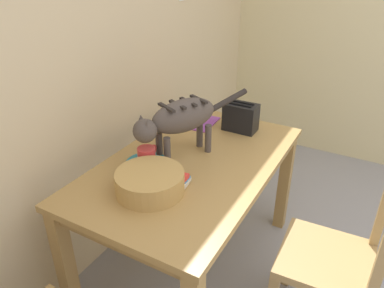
{
  "coord_description": "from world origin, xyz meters",
  "views": [
    {
      "loc": [
        -1.42,
        0.67,
        1.72
      ],
      "look_at": [
        0.04,
        1.49,
        0.84
      ],
      "focal_mm": 34.29,
      "sensor_mm": 36.0,
      "label": 1
    }
  ],
  "objects_px": {
    "toaster": "(241,117)",
    "dining_table": "(192,175)",
    "cat": "(179,119)",
    "wooden_chair_near": "(336,259)",
    "magazine": "(199,122)",
    "saucer_bowl": "(147,165)",
    "coffee_mug": "(147,155)",
    "wicker_basket": "(150,182)",
    "book_stack": "(168,185)"
  },
  "relations": [
    {
      "from": "toaster",
      "to": "dining_table",
      "type": "bearing_deg",
      "value": 171.35
    },
    {
      "from": "cat",
      "to": "wooden_chair_near",
      "type": "height_order",
      "value": "cat"
    },
    {
      "from": "magazine",
      "to": "toaster",
      "type": "xyz_separation_m",
      "value": [
        0.03,
        -0.28,
        0.08
      ]
    },
    {
      "from": "saucer_bowl",
      "to": "coffee_mug",
      "type": "height_order",
      "value": "coffee_mug"
    },
    {
      "from": "saucer_bowl",
      "to": "cat",
      "type": "bearing_deg",
      "value": -25.21
    },
    {
      "from": "saucer_bowl",
      "to": "magazine",
      "type": "distance_m",
      "value": 0.63
    },
    {
      "from": "wicker_basket",
      "to": "toaster",
      "type": "relative_size",
      "value": 1.58
    },
    {
      "from": "saucer_bowl",
      "to": "book_stack",
      "type": "height_order",
      "value": "book_stack"
    },
    {
      "from": "book_stack",
      "to": "wooden_chair_near",
      "type": "height_order",
      "value": "wooden_chair_near"
    },
    {
      "from": "saucer_bowl",
      "to": "toaster",
      "type": "bearing_deg",
      "value": -19.87
    },
    {
      "from": "dining_table",
      "to": "cat",
      "type": "height_order",
      "value": "cat"
    },
    {
      "from": "toaster",
      "to": "coffee_mug",
      "type": "bearing_deg",
      "value": 160.04
    },
    {
      "from": "wicker_basket",
      "to": "wooden_chair_near",
      "type": "distance_m",
      "value": 0.93
    },
    {
      "from": "dining_table",
      "to": "book_stack",
      "type": "bearing_deg",
      "value": -172.71
    },
    {
      "from": "dining_table",
      "to": "wooden_chair_near",
      "type": "relative_size",
      "value": 1.44
    },
    {
      "from": "cat",
      "to": "coffee_mug",
      "type": "relative_size",
      "value": 5.01
    },
    {
      "from": "wooden_chair_near",
      "to": "book_stack",
      "type": "bearing_deg",
      "value": 105.89
    },
    {
      "from": "dining_table",
      "to": "magazine",
      "type": "distance_m",
      "value": 0.5
    },
    {
      "from": "wicker_basket",
      "to": "toaster",
      "type": "xyz_separation_m",
      "value": [
        0.81,
        -0.1,
        0.03
      ]
    },
    {
      "from": "dining_table",
      "to": "wicker_basket",
      "type": "xyz_separation_m",
      "value": [
        -0.34,
        0.03,
        0.14
      ]
    },
    {
      "from": "coffee_mug",
      "to": "saucer_bowl",
      "type": "bearing_deg",
      "value": 180.0
    },
    {
      "from": "magazine",
      "to": "wooden_chair_near",
      "type": "xyz_separation_m",
      "value": [
        -0.49,
        -0.99,
        -0.28
      ]
    },
    {
      "from": "coffee_mug",
      "to": "book_stack",
      "type": "distance_m",
      "value": 0.24
    },
    {
      "from": "toaster",
      "to": "magazine",
      "type": "bearing_deg",
      "value": 95.71
    },
    {
      "from": "dining_table",
      "to": "saucer_bowl",
      "type": "bearing_deg",
      "value": 137.03
    },
    {
      "from": "wicker_basket",
      "to": "wooden_chair_near",
      "type": "relative_size",
      "value": 0.34
    },
    {
      "from": "dining_table",
      "to": "saucer_bowl",
      "type": "height_order",
      "value": "saucer_bowl"
    },
    {
      "from": "toaster",
      "to": "wooden_chair_near",
      "type": "height_order",
      "value": "wooden_chair_near"
    },
    {
      "from": "coffee_mug",
      "to": "wicker_basket",
      "type": "distance_m",
      "value": 0.21
    },
    {
      "from": "saucer_bowl",
      "to": "coffee_mug",
      "type": "bearing_deg",
      "value": 0.0
    },
    {
      "from": "coffee_mug",
      "to": "wooden_chair_near",
      "type": "xyz_separation_m",
      "value": [
        0.13,
        -0.95,
        -0.35
      ]
    },
    {
      "from": "wooden_chair_near",
      "to": "cat",
      "type": "bearing_deg",
      "value": 84.19
    },
    {
      "from": "toaster",
      "to": "cat",
      "type": "bearing_deg",
      "value": 162.29
    },
    {
      "from": "magazine",
      "to": "coffee_mug",
      "type": "bearing_deg",
      "value": 179.83
    },
    {
      "from": "book_stack",
      "to": "coffee_mug",
      "type": "bearing_deg",
      "value": 58.97
    },
    {
      "from": "dining_table",
      "to": "cat",
      "type": "bearing_deg",
      "value": 85.34
    },
    {
      "from": "dining_table",
      "to": "wooden_chair_near",
      "type": "height_order",
      "value": "wooden_chair_near"
    },
    {
      "from": "wooden_chair_near",
      "to": "wicker_basket",
      "type": "bearing_deg",
      "value": 107.21
    },
    {
      "from": "cat",
      "to": "coffee_mug",
      "type": "bearing_deg",
      "value": 89.61
    },
    {
      "from": "coffee_mug",
      "to": "wicker_basket",
      "type": "xyz_separation_m",
      "value": [
        -0.16,
        -0.13,
        -0.02
      ]
    },
    {
      "from": "cat",
      "to": "saucer_bowl",
      "type": "distance_m",
      "value": 0.29
    },
    {
      "from": "cat",
      "to": "wooden_chair_near",
      "type": "bearing_deg",
      "value": -157.76
    },
    {
      "from": "dining_table",
      "to": "coffee_mug",
      "type": "relative_size",
      "value": 10.26
    },
    {
      "from": "dining_table",
      "to": "wicker_basket",
      "type": "relative_size",
      "value": 4.27
    },
    {
      "from": "cat",
      "to": "wooden_chair_near",
      "type": "relative_size",
      "value": 0.7
    },
    {
      "from": "wicker_basket",
      "to": "saucer_bowl",
      "type": "bearing_deg",
      "value": 39.54
    },
    {
      "from": "dining_table",
      "to": "book_stack",
      "type": "height_order",
      "value": "book_stack"
    },
    {
      "from": "magazine",
      "to": "wooden_chair_near",
      "type": "height_order",
      "value": "wooden_chair_near"
    },
    {
      "from": "book_stack",
      "to": "wicker_basket",
      "type": "relative_size",
      "value": 0.68
    },
    {
      "from": "cat",
      "to": "wicker_basket",
      "type": "xyz_separation_m",
      "value": [
        -0.34,
        -0.05,
        -0.17
      ]
    }
  ]
}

